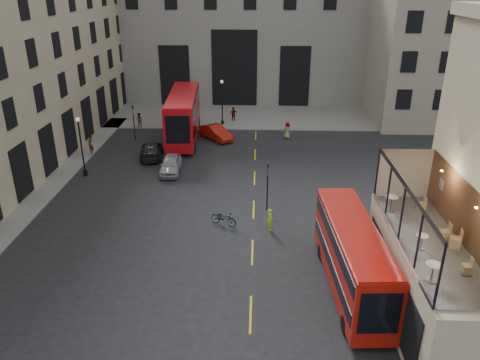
{
  "coord_description": "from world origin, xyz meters",
  "views": [
    {
      "loc": [
        -1.78,
        -19.62,
        16.2
      ],
      "look_at": [
        -2.98,
        10.69,
        3.0
      ],
      "focal_mm": 35.0,
      "sensor_mm": 36.0,
      "label": 1
    }
  ],
  "objects_px": {
    "cafe_chair_a": "(467,269)",
    "street_lamp_a": "(82,150)",
    "cafe_chair_b": "(445,234)",
    "pedestrian_c": "(233,114)",
    "cyclist": "(270,220)",
    "car_b": "(216,133)",
    "car_c": "(151,150)",
    "pedestrian_d": "(287,130)",
    "pedestrian_b": "(195,117)",
    "traffic_light_near": "(268,180)",
    "bus_far": "(183,114)",
    "bicycle": "(224,218)",
    "bus_near": "(352,255)",
    "traffic_light_far": "(133,118)",
    "pedestrian_e": "(90,145)",
    "cafe_table_near": "(433,270)",
    "cafe_table_far": "(392,201)",
    "cafe_chair_c": "(455,242)",
    "cafe_table_mid": "(422,240)",
    "cafe_chair_d": "(421,206)",
    "street_lamp_b": "(222,105)",
    "car_a": "(171,165)",
    "pedestrian_a": "(140,121)"
  },
  "relations": [
    {
      "from": "street_lamp_b",
      "to": "pedestrian_d",
      "type": "distance_m",
      "value": 8.97
    },
    {
      "from": "street_lamp_a",
      "to": "pedestrian_d",
      "type": "bearing_deg",
      "value": 31.29
    },
    {
      "from": "car_b",
      "to": "bicycle",
      "type": "distance_m",
      "value": 19.13
    },
    {
      "from": "pedestrian_e",
      "to": "cafe_chair_c",
      "type": "distance_m",
      "value": 35.27
    },
    {
      "from": "cafe_chair_b",
      "to": "car_c",
      "type": "bearing_deg",
      "value": 130.53
    },
    {
      "from": "street_lamp_b",
      "to": "car_c",
      "type": "distance_m",
      "value": 12.76
    },
    {
      "from": "car_a",
      "to": "cafe_chair_b",
      "type": "bearing_deg",
      "value": -51.17
    },
    {
      "from": "car_a",
      "to": "pedestrian_c",
      "type": "distance_m",
      "value": 17.11
    },
    {
      "from": "pedestrian_c",
      "to": "bus_near",
      "type": "bearing_deg",
      "value": 81.58
    },
    {
      "from": "traffic_light_far",
      "to": "car_b",
      "type": "distance_m",
      "value": 8.88
    },
    {
      "from": "traffic_light_far",
      "to": "bus_far",
      "type": "distance_m",
      "value": 5.29
    },
    {
      "from": "traffic_light_far",
      "to": "street_lamp_a",
      "type": "bearing_deg",
      "value": -101.31
    },
    {
      "from": "bus_near",
      "to": "car_b",
      "type": "distance_m",
      "value": 28.0
    },
    {
      "from": "traffic_light_near",
      "to": "traffic_light_far",
      "type": "distance_m",
      "value": 21.26
    },
    {
      "from": "cafe_chair_b",
      "to": "pedestrian_c",
      "type": "bearing_deg",
      "value": 108.85
    },
    {
      "from": "pedestrian_c",
      "to": "cafe_table_far",
      "type": "distance_m",
      "value": 34.15
    },
    {
      "from": "cafe_table_mid",
      "to": "cafe_chair_b",
      "type": "relative_size",
      "value": 0.78
    },
    {
      "from": "street_lamp_b",
      "to": "pedestrian_c",
      "type": "relative_size",
      "value": 3.01
    },
    {
      "from": "cyclist",
      "to": "pedestrian_a",
      "type": "xyz_separation_m",
      "value": [
        -14.64,
        23.27,
        0.1
      ]
    },
    {
      "from": "car_a",
      "to": "cafe_chair_d",
      "type": "xyz_separation_m",
      "value": [
        16.68,
        -15.72,
        4.11
      ]
    },
    {
      "from": "traffic_light_near",
      "to": "traffic_light_far",
      "type": "height_order",
      "value": "same"
    },
    {
      "from": "cyclist",
      "to": "cafe_chair_b",
      "type": "height_order",
      "value": "cafe_chair_b"
    },
    {
      "from": "car_c",
      "to": "pedestrian_c",
      "type": "height_order",
      "value": "pedestrian_c"
    },
    {
      "from": "pedestrian_e",
      "to": "cafe_table_near",
      "type": "distance_m",
      "value": 35.85
    },
    {
      "from": "traffic_light_far",
      "to": "street_lamp_b",
      "type": "distance_m",
      "value": 10.82
    },
    {
      "from": "car_b",
      "to": "cyclist",
      "type": "relative_size",
      "value": 2.87
    },
    {
      "from": "cafe_chair_a",
      "to": "street_lamp_a",
      "type": "bearing_deg",
      "value": 139.65
    },
    {
      "from": "traffic_light_near",
      "to": "pedestrian_b",
      "type": "distance_m",
      "value": 23.46
    },
    {
      "from": "street_lamp_a",
      "to": "bicycle",
      "type": "bearing_deg",
      "value": -33.1
    },
    {
      "from": "cafe_chair_a",
      "to": "cafe_chair_d",
      "type": "bearing_deg",
      "value": 90.58
    },
    {
      "from": "bus_near",
      "to": "cafe_chair_b",
      "type": "relative_size",
      "value": 11.53
    },
    {
      "from": "bicycle",
      "to": "cafe_chair_a",
      "type": "height_order",
      "value": "cafe_chair_a"
    },
    {
      "from": "pedestrian_e",
      "to": "cafe_chair_b",
      "type": "bearing_deg",
      "value": 25.83
    },
    {
      "from": "pedestrian_d",
      "to": "car_c",
      "type": "bearing_deg",
      "value": 66.6
    },
    {
      "from": "street_lamp_a",
      "to": "cafe_table_far",
      "type": "distance_m",
      "value": 27.04
    },
    {
      "from": "bus_near",
      "to": "car_c",
      "type": "xyz_separation_m",
      "value": [
        -15.62,
        20.52,
        -1.53
      ]
    },
    {
      "from": "bicycle",
      "to": "pedestrian_b",
      "type": "relative_size",
      "value": 1.09
    },
    {
      "from": "bus_far",
      "to": "bicycle",
      "type": "relative_size",
      "value": 6.41
    },
    {
      "from": "car_c",
      "to": "cafe_chair_b",
      "type": "bearing_deg",
      "value": 121.47
    },
    {
      "from": "bicycle",
      "to": "cafe_table_far",
      "type": "bearing_deg",
      "value": -99.76
    },
    {
      "from": "cyclist",
      "to": "cafe_chair_b",
      "type": "relative_size",
      "value": 1.81
    },
    {
      "from": "traffic_light_far",
      "to": "cafe_chair_c",
      "type": "bearing_deg",
      "value": -51.69
    },
    {
      "from": "pedestrian_d",
      "to": "pedestrian_b",
      "type": "bearing_deg",
      "value": 18.1
    },
    {
      "from": "street_lamp_b",
      "to": "bicycle",
      "type": "xyz_separation_m",
      "value": [
        1.9,
        -24.41,
        -1.88
      ]
    },
    {
      "from": "traffic_light_near",
      "to": "bus_near",
      "type": "relative_size",
      "value": 0.37
    },
    {
      "from": "cafe_chair_a",
      "to": "cyclist",
      "type": "bearing_deg",
      "value": 124.84
    },
    {
      "from": "bus_far",
      "to": "pedestrian_b",
      "type": "distance_m",
      "value": 5.54
    },
    {
      "from": "bus_near",
      "to": "cafe_chair_d",
      "type": "bearing_deg",
      "value": 14.52
    },
    {
      "from": "traffic_light_near",
      "to": "cyclist",
      "type": "xyz_separation_m",
      "value": [
        0.17,
        -3.02,
        -1.63
      ]
    },
    {
      "from": "car_b",
      "to": "car_c",
      "type": "relative_size",
      "value": 0.92
    }
  ]
}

